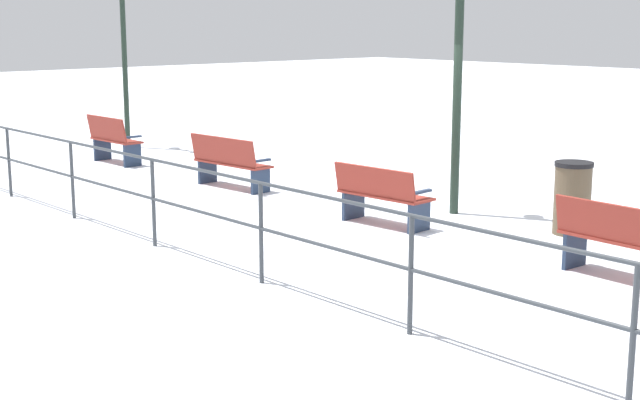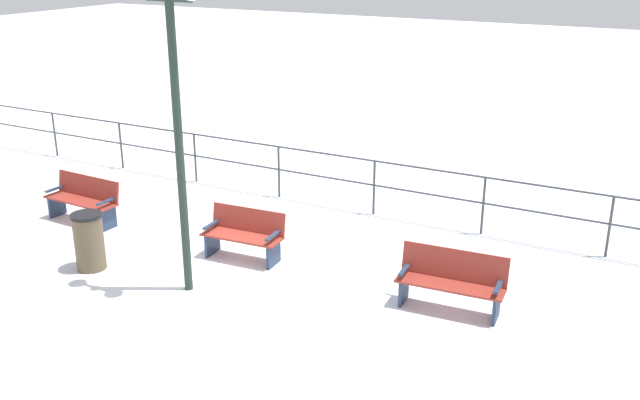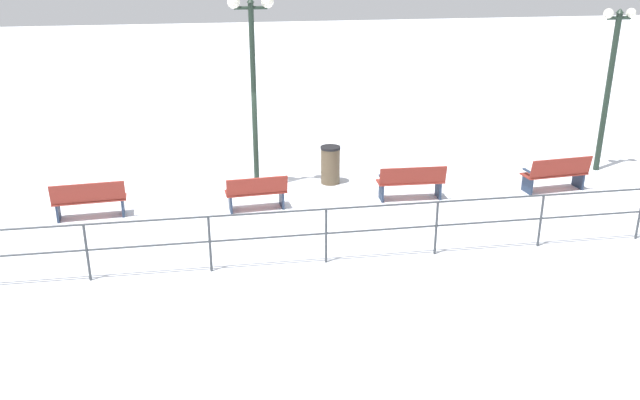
% 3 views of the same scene
% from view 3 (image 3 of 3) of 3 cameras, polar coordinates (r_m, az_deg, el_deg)
% --- Properties ---
extents(ground_plane, '(80.00, 80.00, 0.00)m').
position_cam_3_polar(ground_plane, '(16.01, -5.41, -0.66)').
color(ground_plane, white).
rests_on(ground_plane, ground).
extents(bench_nearest, '(0.71, 1.70, 0.93)m').
position_cam_3_polar(bench_nearest, '(17.86, 19.38, 2.14)').
color(bench_nearest, maroon).
rests_on(bench_nearest, ground).
extents(bench_second, '(0.58, 1.65, 0.89)m').
position_cam_3_polar(bench_second, '(16.41, 7.73, 1.56)').
color(bench_second, maroon).
rests_on(bench_second, ground).
extents(bench_third, '(0.64, 1.45, 0.87)m').
position_cam_3_polar(bench_third, '(15.72, -5.41, 0.67)').
color(bench_third, maroon).
rests_on(bench_third, ground).
extents(bench_fourth, '(0.61, 1.64, 0.91)m').
position_cam_3_polar(bench_fourth, '(16.00, -18.96, 0.06)').
color(bench_fourth, maroon).
rests_on(bench_fourth, ground).
extents(lamppost_near, '(0.25, 0.88, 4.32)m').
position_cam_3_polar(lamppost_near, '(19.52, 23.42, 10.01)').
color(lamppost_near, '#1E2D23').
rests_on(lamppost_near, ground).
extents(lamppost_middle, '(0.30, 1.07, 4.75)m').
position_cam_3_polar(lamppost_middle, '(16.38, -5.73, 11.86)').
color(lamppost_middle, '#1E2D23').
rests_on(lamppost_middle, ground).
extents(waterfront_railing, '(0.05, 20.08, 1.14)m').
position_cam_3_polar(waterfront_railing, '(12.81, -4.38, -2.53)').
color(waterfront_railing, '#383D42').
rests_on(waterfront_railing, ground).
extents(trash_bin, '(0.51, 0.51, 0.99)m').
position_cam_3_polar(trash_bin, '(17.43, 0.88, 3.00)').
color(trash_bin, brown).
rests_on(trash_bin, ground).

